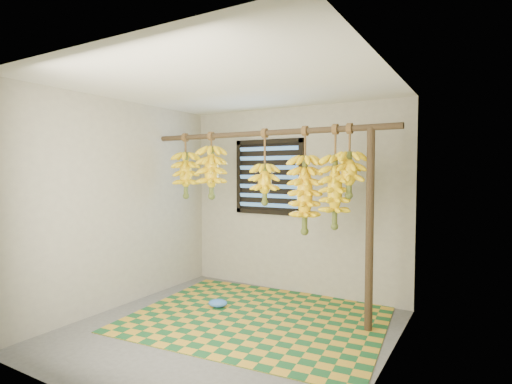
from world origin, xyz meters
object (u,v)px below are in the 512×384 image
Objects in this scene: banana_bunch_a at (186,175)px; banana_bunch_c at (265,184)px; woven_mat at (257,318)px; plastic_bag at (218,303)px; banana_bunch_e at (335,192)px; banana_bunch_d at (305,194)px; banana_bunch_b at (212,172)px; support_post at (370,230)px; banana_bunch_f at (349,174)px.

banana_bunch_a is 0.95× the size of banana_bunch_c.
banana_bunch_a reaches higher than woven_mat.
banana_bunch_c is (0.50, 0.22, 1.38)m from plastic_bag.
woven_mat is at bearing -160.89° from banana_bunch_e.
banana_bunch_e is at bearing 0.00° from banana_bunch_d.
banana_bunch_c is (0.74, 0.00, -0.13)m from banana_bunch_b.
banana_bunch_d is 0.33m from banana_bunch_e.
support_post is 2.00m from banana_bunch_b.
support_post is at bearing 7.50° from plastic_bag.
banana_bunch_e is at bearing -0.00° from banana_bunch_b.
banana_bunch_f is at bearing 180.00° from support_post.
banana_bunch_b and banana_bunch_f have the same top height.
banana_bunch_f is (1.46, 0.22, 1.49)m from plastic_bag.
support_post is at bearing 13.26° from woven_mat.
banana_bunch_a reaches higher than plastic_bag.
plastic_bag is (-1.67, -0.22, -0.94)m from support_post.
banana_bunch_e and banana_bunch_f have the same top height.
banana_bunch_d is (1.23, -0.00, -0.23)m from banana_bunch_b.
banana_bunch_b is at bearing 180.00° from banana_bunch_f.
banana_bunch_d is at bearing 12.62° from plastic_bag.
banana_bunch_e is 0.23m from banana_bunch_f.
banana_bunch_e reaches higher than plastic_bag.
plastic_bag is at bearing 175.55° from woven_mat.
banana_bunch_f is (0.96, -0.00, 0.11)m from banana_bunch_c.
plastic_bag is at bearing -170.49° from banana_bunch_e.
banana_bunch_d is (1.63, 0.00, -0.20)m from banana_bunch_a.
banana_bunch_d is at bearing 0.00° from banana_bunch_a.
banana_bunch_a and banana_bunch_e have the same top height.
banana_bunch_f is at bearing 8.57° from plastic_bag.
banana_bunch_e is (1.96, 0.00, -0.16)m from banana_bunch_a.
woven_mat is at bearing -163.81° from banana_bunch_f.
support_post is at bearing 0.00° from banana_bunch_e.
banana_bunch_b is 1.57m from banana_bunch_e.
banana_bunch_a is 1.10× the size of banana_bunch_f.
banana_bunch_b is 0.75m from banana_bunch_c.
plastic_bag is 0.28× the size of banana_bunch_a.
support_post is at bearing 0.00° from banana_bunch_f.
banana_bunch_b reaches higher than plastic_bag.
banana_bunch_f reaches higher than support_post.
banana_bunch_c is 0.97m from banana_bunch_f.
woven_mat is at bearing -4.45° from plastic_bag.
banana_bunch_c reaches higher than woven_mat.
woven_mat is 3.23× the size of banana_bunch_a.
plastic_bag is at bearing -171.43° from banana_bunch_f.
banana_bunch_d is 1.07× the size of banana_bunch_e.
plastic_bag is 0.26× the size of banana_bunch_c.
banana_bunch_e reaches higher than support_post.
banana_bunch_f is at bearing -0.00° from banana_bunch_c.
banana_bunch_b is 0.70× the size of banana_bunch_d.
support_post is 2.37× the size of banana_bunch_c.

